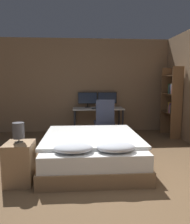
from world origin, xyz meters
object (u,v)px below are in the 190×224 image
(keyboard, at_px, (99,109))
(bookshelf, at_px, (172,99))
(computer_mouse, at_px, (109,108))
(bedside_lamp, at_px, (18,131))
(office_chair, at_px, (104,124))
(bed, at_px, (92,150))
(monitor_left, at_px, (88,99))
(nightstand, at_px, (20,163))
(desk, at_px, (98,111))
(monitor_right, at_px, (107,98))

(keyboard, xyz_separation_m, bookshelf, (1.93, -0.26, 0.27))
(keyboard, distance_m, computer_mouse, 0.28)
(bedside_lamp, relative_size, office_chair, 0.28)
(bed, xyz_separation_m, bookshelf, (2.24, 1.86, 0.75))
(bed, distance_m, bookshelf, 3.01)
(keyboard, bearing_deg, monitor_left, 122.73)
(bed, distance_m, nightstand, 1.26)
(bookshelf, bearing_deg, monitor_left, 162.25)
(desk, distance_m, bookshelf, 2.02)
(monitor_right, relative_size, office_chair, 0.54)
(bookshelf, bearing_deg, computer_mouse, 170.97)
(keyboard, xyz_separation_m, computer_mouse, (0.28, 0.00, 0.01))
(desk, bearing_deg, office_chair, -84.06)
(bedside_lamp, xyz_separation_m, bookshelf, (3.31, 2.53, 0.24))
(monitor_right, xyz_separation_m, computer_mouse, (-0.01, -0.45, -0.23))
(bed, distance_m, monitor_left, 2.68)
(keyboard, height_order, bookshelf, bookshelf)
(nightstand, xyz_separation_m, computer_mouse, (1.66, 2.79, 0.45))
(monitor_right, bearing_deg, office_chair, -100.99)
(monitor_right, distance_m, office_chair, 1.20)
(bookshelf, bearing_deg, bed, -140.28)
(bed, bearing_deg, bedside_lamp, -148.13)
(monitor_left, relative_size, keyboard, 1.44)
(bedside_lamp, bearing_deg, office_chair, 56.24)
(office_chair, xyz_separation_m, bookshelf, (1.85, 0.33, 0.59))
(desk, bearing_deg, bookshelf, -14.09)
(bedside_lamp, bearing_deg, computer_mouse, 59.20)
(bed, distance_m, desk, 2.40)
(bedside_lamp, bearing_deg, desk, 65.37)
(computer_mouse, xyz_separation_m, office_chair, (-0.20, -0.60, -0.33))
(bed, distance_m, office_chair, 1.59)
(desk, height_order, computer_mouse, computer_mouse)
(keyboard, xyz_separation_m, office_chair, (0.09, -0.60, -0.32))
(bedside_lamp, height_order, monitor_right, monitor_right)
(monitor_left, xyz_separation_m, keyboard, (0.29, -0.45, -0.24))
(nightstand, bearing_deg, bedside_lamp, 0.00)
(keyboard, bearing_deg, office_chair, -81.88)
(bed, relative_size, nightstand, 3.37)
(nightstand, bearing_deg, desk, 65.37)
(bedside_lamp, relative_size, monitor_left, 0.52)
(office_chair, bearing_deg, keyboard, 98.12)
(desk, relative_size, bookshelf, 0.76)
(monitor_left, bearing_deg, office_chair, -70.34)
(bed, xyz_separation_m, desk, (0.31, 2.35, 0.39))
(monitor_left, bearing_deg, bookshelf, -17.75)
(nightstand, bearing_deg, monitor_right, 62.73)
(bookshelf, bearing_deg, monitor_right, 156.62)
(nightstand, relative_size, computer_mouse, 8.50)
(bedside_lamp, xyz_separation_m, office_chair, (1.47, 2.19, -0.35))
(keyboard, distance_m, bookshelf, 1.97)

